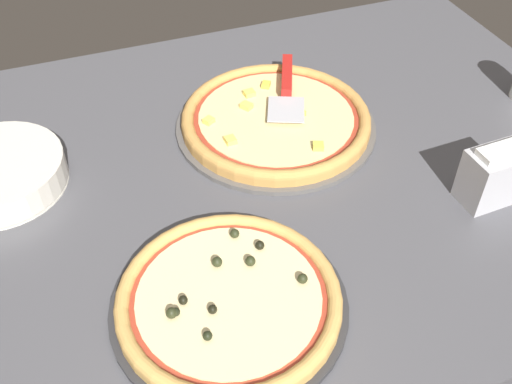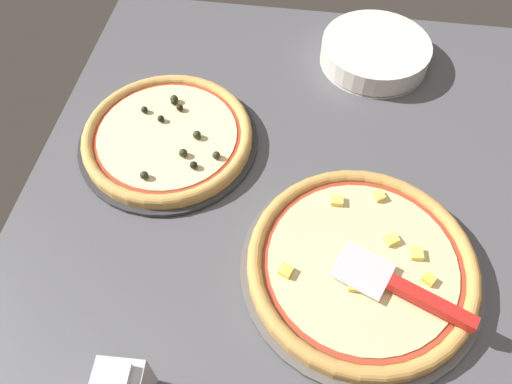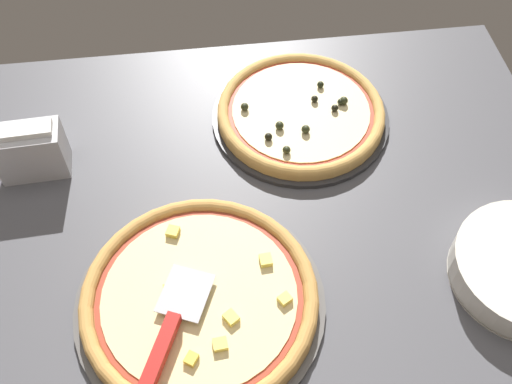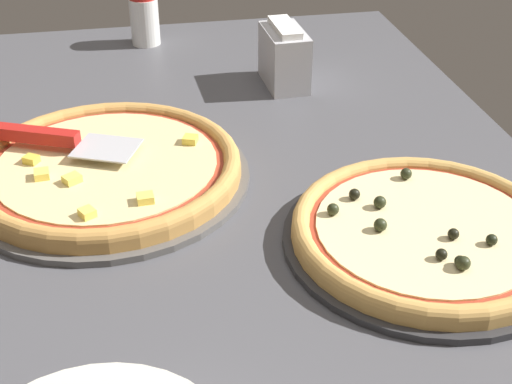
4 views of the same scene
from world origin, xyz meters
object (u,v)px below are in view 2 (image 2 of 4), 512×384
object	(u,v)px
plate_stack	(375,53)
pizza_back	(168,136)
serving_spatula	(417,296)
pizza_front	(362,264)

from	to	relation	value
plate_stack	pizza_back	bearing A→B (deg)	127.03
pizza_back	serving_spatula	bearing A→B (deg)	-121.46
pizza_front	serving_spatula	bearing A→B (deg)	-124.98
pizza_front	pizza_back	distance (cm)	46.36
serving_spatula	pizza_front	bearing A→B (deg)	55.02
pizza_front	pizza_back	world-z (taller)	pizza_back
pizza_back	plate_stack	size ratio (longest dim) A/B	1.39
pizza_front	plate_stack	distance (cm)	55.02
pizza_back	plate_stack	world-z (taller)	plate_stack
serving_spatula	plate_stack	bearing A→B (deg)	6.19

